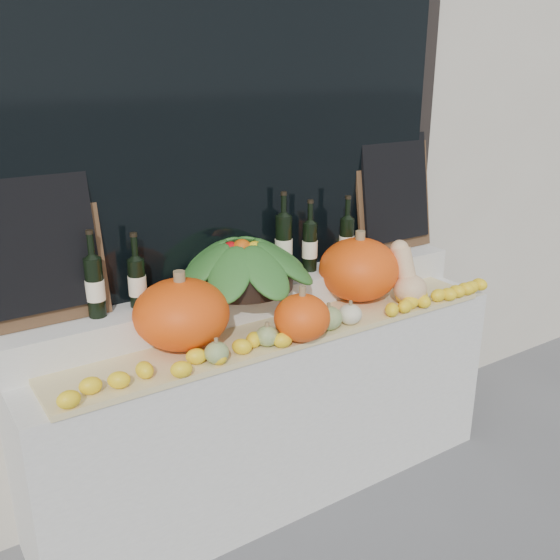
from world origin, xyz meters
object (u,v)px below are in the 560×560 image
object	(u,v)px
pumpkin_right	(359,269)
wine_bottle_tall	(284,245)
pumpkin_left	(181,314)
butternut_squash	(408,279)
produce_bowl	(242,264)

from	to	relation	value
pumpkin_right	wine_bottle_tall	size ratio (longest dim) A/B	0.97
pumpkin_right	pumpkin_left	bearing A→B (deg)	-178.92
butternut_squash	pumpkin_left	bearing A→B (deg)	172.56
butternut_squash	produce_bowl	size ratio (longest dim) A/B	0.42
produce_bowl	pumpkin_left	bearing A→B (deg)	-157.04
wine_bottle_tall	pumpkin_left	bearing A→B (deg)	-162.31
pumpkin_left	butternut_squash	world-z (taller)	butternut_squash
pumpkin_left	butternut_squash	size ratio (longest dim) A/B	1.33
pumpkin_right	produce_bowl	size ratio (longest dim) A/B	0.56
pumpkin_right	produce_bowl	bearing A→B (deg)	165.88
butternut_squash	produce_bowl	xyz separation A→B (m)	(-0.74, 0.31, 0.13)
pumpkin_left	produce_bowl	size ratio (longest dim) A/B	0.56
pumpkin_left	wine_bottle_tall	bearing A→B (deg)	17.69
pumpkin_left	produce_bowl	bearing A→B (deg)	22.96
pumpkin_left	produce_bowl	distance (m)	0.43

